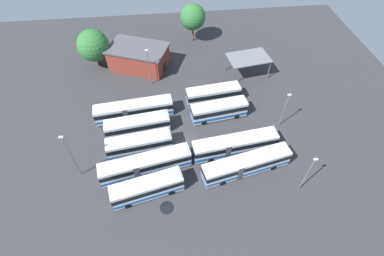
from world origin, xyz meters
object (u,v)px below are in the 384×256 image
bus_row1_slot4 (213,94)px  lamp_post_mid_lot (71,155)px  bus_row0_slot1 (145,164)px  depot_building (139,57)px  bus_row0_slot3 (138,125)px  tree_south_edge (193,17)px  lamp_post_by_building (307,173)px  maintenance_shelter (249,58)px  bus_row1_slot1 (235,145)px  lamp_post_far_corner (149,66)px  bus_row0_slot4 (134,110)px  bus_row1_slot3 (219,110)px  bus_row1_slot0 (246,164)px  bus_row0_slot0 (147,188)px  lamp_post_near_entrance (285,109)px  bus_row0_slot2 (139,144)px  tree_north_edge (93,45)px

bus_row1_slot4 → lamp_post_mid_lot: 27.17m
bus_row0_slot1 → depot_building: size_ratio=1.00×
bus_row0_slot3 → tree_south_edge: tree_south_edge is taller
bus_row1_slot4 → lamp_post_by_building: bearing=-64.3°
bus_row0_slot1 → lamp_post_by_building: 23.53m
maintenance_shelter → bus_row1_slot1: bearing=-109.2°
lamp_post_far_corner → lamp_post_mid_lot: lamp_post_mid_lot is taller
bus_row0_slot4 → lamp_post_far_corner: 9.94m
bus_row0_slot3 → tree_south_edge: bearing=65.7°
bus_row1_slot3 → lamp_post_mid_lot: bearing=-157.4°
bus_row1_slot0 → lamp_post_far_corner: lamp_post_far_corner is taller
bus_row0_slot0 → bus_row1_slot0: (15.07, 2.33, 0.00)m
bus_row0_slot0 → lamp_post_by_building: lamp_post_by_building is taller
bus_row0_slot3 → lamp_post_near_entrance: (25.09, -1.08, 2.30)m
bus_row0_slot0 → bus_row1_slot3: size_ratio=1.03×
bus_row1_slot0 → bus_row1_slot4: bearing=98.5°
bus_row1_slot4 → tree_south_edge: tree_south_edge is taller
bus_row0_slot4 → bus_row1_slot1: (16.46, -9.85, 0.00)m
bus_row0_slot3 → bus_row1_slot3: bearing=8.2°
bus_row0_slot1 → bus_row0_slot3: 8.27m
bus_row0_slot3 → bus_row0_slot0: bearing=-82.7°
bus_row0_slot2 → lamp_post_near_entrance: lamp_post_near_entrance is taller
bus_row0_slot3 → bus_row1_slot4: size_ratio=1.07×
bus_row0_slot4 → lamp_post_mid_lot: bearing=-125.0°
maintenance_shelter → bus_row0_slot4: bearing=-156.8°
bus_row0_slot2 → depot_building: depot_building is taller
bus_row0_slot0 → tree_south_edge: size_ratio=1.18×
bus_row0_slot1 → tree_south_edge: size_ratio=1.57×
bus_row1_slot0 → tree_north_edge: tree_north_edge is taller
bus_row0_slot3 → lamp_post_near_entrance: size_ratio=1.52×
bus_row1_slot0 → lamp_post_mid_lot: (-25.48, 2.24, 3.26)m
bus_row0_slot0 → bus_row0_slot3: same height
depot_building → bus_row1_slot4: bearing=-42.1°
bus_row0_slot1 → bus_row0_slot4: (-2.06, 12.08, 0.00)m
bus_row0_slot1 → depot_building: 27.41m
bus_row0_slot4 → lamp_post_mid_lot: lamp_post_mid_lot is taller
bus_row0_slot2 → bus_row0_slot4: size_ratio=0.76×
bus_row0_slot1 → lamp_post_mid_lot: lamp_post_mid_lot is taller
depot_building → lamp_post_far_corner: lamp_post_far_corner is taller
bus_row1_slot4 → lamp_post_near_entrance: (10.91, -7.47, 2.30)m
lamp_post_far_corner → tree_south_edge: (10.45, 15.36, 1.58)m
bus_row1_slot4 → lamp_post_near_entrance: size_ratio=1.42×
bus_row0_slot0 → bus_row0_slot3: size_ratio=0.95×
tree_south_edge → depot_building: bearing=-144.4°
lamp_post_far_corner → bus_row0_slot4: bearing=-108.8°
bus_row1_slot4 → lamp_post_by_building: lamp_post_by_building is taller
bus_row1_slot4 → lamp_post_by_building: size_ratio=1.33×
bus_row0_slot0 → bus_row1_slot1: same height
lamp_post_mid_lot → bus_row1_slot0: bearing=-5.0°
bus_row1_slot3 → bus_row1_slot4: bearing=94.9°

